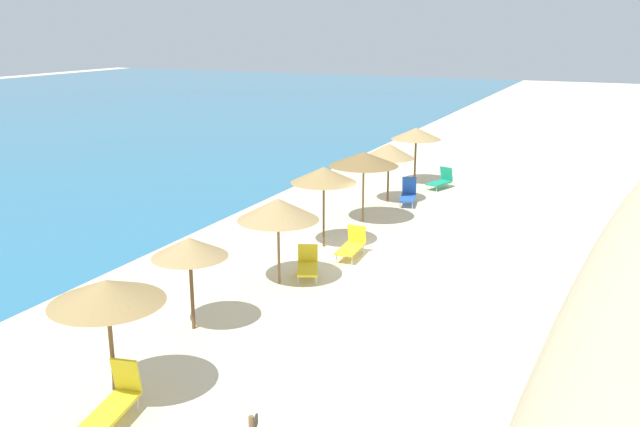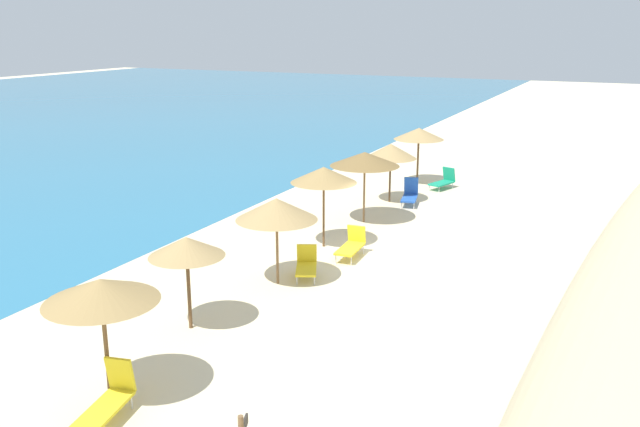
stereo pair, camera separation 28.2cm
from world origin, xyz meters
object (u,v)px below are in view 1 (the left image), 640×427
object	(u,v)px
beach_umbrella_4	(364,159)
lounge_chair_4	(441,180)
beach_umbrella_3	(324,175)
beach_umbrella_5	(389,151)
lounge_chair_0	(408,194)
beach_umbrella_6	(416,134)
lounge_chair_3	(352,245)
beach_umbrella_2	(278,209)
beach_umbrella_1	(190,248)
beach_umbrella_0	(107,292)
lounge_chair_2	(115,400)
lounge_chair_1	(308,265)

from	to	relation	value
beach_umbrella_4	lounge_chair_4	xyz separation A→B (m)	(6.88, -1.31, -2.12)
beach_umbrella_3	beach_umbrella_5	xyz separation A→B (m)	(6.89, 0.03, -0.31)
lounge_chair_0	beach_umbrella_5	bearing A→B (deg)	-14.08
beach_umbrella_5	beach_umbrella_6	size ratio (longest dim) A/B	0.94
beach_umbrella_5	lounge_chair_3	distance (m)	7.86
beach_umbrella_2	lounge_chair_4	world-z (taller)	beach_umbrella_2
beach_umbrella_1	beach_umbrella_6	distance (m)	18.32
beach_umbrella_6	lounge_chair_4	world-z (taller)	beach_umbrella_6
lounge_chair_4	beach_umbrella_6	bearing A→B (deg)	-0.76
lounge_chair_0	lounge_chair_4	size ratio (longest dim) A/B	0.99
beach_umbrella_0	beach_umbrella_2	bearing A→B (deg)	0.76
lounge_chair_3	lounge_chair_4	distance (m)	10.96
lounge_chair_2	beach_umbrella_3	bearing A→B (deg)	-97.90
beach_umbrella_3	beach_umbrella_4	bearing A→B (deg)	-2.20
beach_umbrella_1	beach_umbrella_2	world-z (taller)	beach_umbrella_2
lounge_chair_0	lounge_chair_3	world-z (taller)	lounge_chair_0
beach_umbrella_2	lounge_chair_4	distance (m)	14.29
lounge_chair_1	lounge_chair_3	world-z (taller)	lounge_chair_3
beach_umbrella_2	lounge_chair_1	xyz separation A→B (m)	(0.89, -0.52, -1.92)
beach_umbrella_2	beach_umbrella_4	xyz separation A→B (m)	(7.23, 0.11, 0.21)
beach_umbrella_2	lounge_chair_3	xyz separation A→B (m)	(3.15, -1.08, -1.88)
lounge_chair_0	lounge_chair_2	world-z (taller)	lounge_chair_0
beach_umbrella_2	lounge_chair_3	distance (m)	3.82
beach_umbrella_1	lounge_chair_0	bearing A→B (deg)	-4.70
beach_umbrella_0	beach_umbrella_6	world-z (taller)	beach_umbrella_6
beach_umbrella_5	lounge_chair_3	xyz separation A→B (m)	(-7.52, -1.35, -1.82)
lounge_chair_2	beach_umbrella_0	bearing A→B (deg)	-61.02
beach_umbrella_0	beach_umbrella_5	bearing A→B (deg)	1.18
beach_umbrella_0	beach_umbrella_3	size ratio (longest dim) A/B	0.95
lounge_chair_4	beach_umbrella_2	bearing A→B (deg)	103.42
beach_umbrella_5	lounge_chair_2	size ratio (longest dim) A/B	1.58
beach_umbrella_0	beach_umbrella_2	xyz separation A→B (m)	(7.32, 0.10, -0.14)
beach_umbrella_5	lounge_chair_0	distance (m)	2.03
beach_umbrella_3	lounge_chair_4	bearing A→B (deg)	-7.97
beach_umbrella_4	beach_umbrella_0	bearing A→B (deg)	-179.17
lounge_chair_1	lounge_chair_4	size ratio (longest dim) A/B	0.94
beach_umbrella_6	lounge_chair_1	xyz separation A→B (m)	(-13.73, -0.77, -2.07)
beach_umbrella_4	lounge_chair_1	distance (m)	6.73
beach_umbrella_3	beach_umbrella_5	distance (m)	6.90
beach_umbrella_3	lounge_chair_0	world-z (taller)	beach_umbrella_3
beach_umbrella_5	lounge_chair_3	bearing A→B (deg)	-169.82
beach_umbrella_5	lounge_chair_4	xyz separation A→B (m)	(3.44, -1.47, -1.86)
beach_umbrella_2	lounge_chair_1	bearing A→B (deg)	-30.41
beach_umbrella_3	lounge_chair_4	size ratio (longest dim) A/B	1.86
beach_umbrella_2	beach_umbrella_3	distance (m)	3.80
beach_umbrella_1	beach_umbrella_3	distance (m)	7.49
beach_umbrella_3	lounge_chair_3	size ratio (longest dim) A/B	1.82
beach_umbrella_1	lounge_chair_3	bearing A→B (deg)	-13.06
beach_umbrella_2	beach_umbrella_3	bearing A→B (deg)	3.72
lounge_chair_0	lounge_chair_1	xyz separation A→B (m)	(-9.75, 0.15, -0.06)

